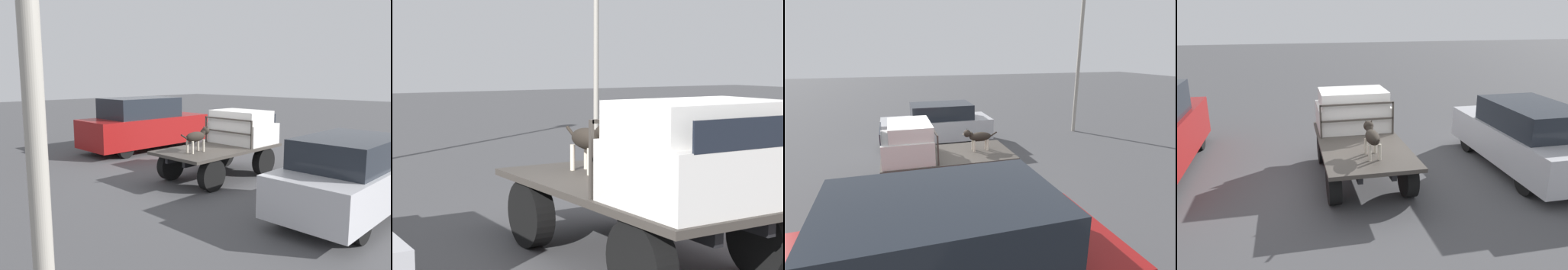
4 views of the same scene
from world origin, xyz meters
TOP-DOWN VIEW (x-y plane):
  - ground_plane at (0.00, 0.00)m, footprint 80.00×80.00m
  - flatbed_truck at (0.00, 0.00)m, footprint 3.63×1.85m
  - truck_cab at (1.08, 0.00)m, footprint 1.30×1.73m
  - truck_headboard at (0.39, 0.00)m, footprint 0.04×1.73m
  - dog at (-0.90, -0.05)m, footprint 1.05×0.27m

SIDE VIEW (x-z plane):
  - ground_plane at x=0.00m, z-range 0.00..0.00m
  - flatbed_truck at x=0.00m, z-range 0.17..1.04m
  - dog at x=-0.90m, z-range 0.95..1.62m
  - truck_cab at x=1.08m, z-range 0.84..1.82m
  - truck_headboard at x=0.39m, z-range 1.00..1.78m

